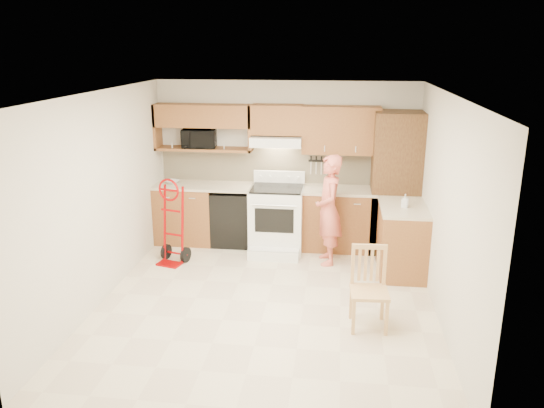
% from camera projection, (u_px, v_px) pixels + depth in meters
% --- Properties ---
extents(floor, '(4.00, 4.50, 0.02)m').
position_uv_depth(floor, '(267.00, 303.00, 6.51)').
color(floor, beige).
rests_on(floor, ground).
extents(ceiling, '(4.00, 4.50, 0.02)m').
position_uv_depth(ceiling, '(266.00, 93.00, 5.79)').
color(ceiling, white).
rests_on(ceiling, ground).
extents(wall_back, '(4.00, 0.02, 2.50)m').
position_uv_depth(wall_back, '(286.00, 163.00, 8.30)').
color(wall_back, beige).
rests_on(wall_back, ground).
extents(wall_front, '(4.00, 0.02, 2.50)m').
position_uv_depth(wall_front, '(226.00, 290.00, 4.00)').
color(wall_front, beige).
rests_on(wall_front, ground).
extents(wall_left, '(0.02, 4.50, 2.50)m').
position_uv_depth(wall_left, '(100.00, 198.00, 6.39)').
color(wall_left, beige).
rests_on(wall_left, ground).
extents(wall_right, '(0.02, 4.50, 2.50)m').
position_uv_depth(wall_right, '(446.00, 210.00, 5.91)').
color(wall_right, beige).
rests_on(wall_right, ground).
extents(backsplash, '(3.92, 0.03, 0.55)m').
position_uv_depth(backsplash, '(286.00, 166.00, 8.29)').
color(backsplash, beige).
rests_on(backsplash, wall_back).
extents(lower_cab_left, '(0.90, 0.60, 0.90)m').
position_uv_depth(lower_cab_left, '(186.00, 214.00, 8.42)').
color(lower_cab_left, brown).
rests_on(lower_cab_left, ground).
extents(dishwasher, '(0.60, 0.60, 0.85)m').
position_uv_depth(dishwasher, '(233.00, 217.00, 8.33)').
color(dishwasher, black).
rests_on(dishwasher, ground).
extents(lower_cab_right, '(1.14, 0.60, 0.90)m').
position_uv_depth(lower_cab_right, '(338.00, 220.00, 8.13)').
color(lower_cab_right, brown).
rests_on(lower_cab_right, ground).
extents(countertop_left, '(1.50, 0.63, 0.04)m').
position_uv_depth(countertop_left, '(203.00, 186.00, 8.25)').
color(countertop_left, beige).
rests_on(countertop_left, lower_cab_left).
extents(countertop_right, '(1.14, 0.63, 0.04)m').
position_uv_depth(countertop_right, '(339.00, 190.00, 8.00)').
color(countertop_right, beige).
rests_on(countertop_right, lower_cab_right).
extents(cab_return_right, '(0.60, 1.00, 0.90)m').
position_uv_depth(cab_return_right, '(402.00, 241.00, 7.27)').
color(cab_return_right, brown).
rests_on(cab_return_right, ground).
extents(countertop_return, '(0.63, 1.00, 0.04)m').
position_uv_depth(countertop_return, '(404.00, 208.00, 7.13)').
color(countertop_return, beige).
rests_on(countertop_return, cab_return_right).
extents(pantry_tall, '(0.70, 0.60, 2.10)m').
position_uv_depth(pantry_tall, '(395.00, 183.00, 7.86)').
color(pantry_tall, brown).
rests_on(pantry_tall, ground).
extents(upper_cab_left, '(1.50, 0.33, 0.34)m').
position_uv_depth(upper_cab_left, '(203.00, 116.00, 8.07)').
color(upper_cab_left, brown).
rests_on(upper_cab_left, wall_back).
extents(upper_shelf_mw, '(1.50, 0.33, 0.04)m').
position_uv_depth(upper_shelf_mw, '(204.00, 149.00, 8.22)').
color(upper_shelf_mw, brown).
rests_on(upper_shelf_mw, wall_back).
extents(upper_cab_center, '(0.76, 0.33, 0.44)m').
position_uv_depth(upper_cab_center, '(277.00, 119.00, 7.95)').
color(upper_cab_center, brown).
rests_on(upper_cab_center, wall_back).
extents(upper_cab_right, '(1.14, 0.33, 0.70)m').
position_uv_depth(upper_cab_right, '(341.00, 130.00, 7.87)').
color(upper_cab_right, brown).
rests_on(upper_cab_right, wall_back).
extents(range_hood, '(0.76, 0.46, 0.14)m').
position_uv_depth(range_hood, '(277.00, 141.00, 7.97)').
color(range_hood, white).
rests_on(range_hood, wall_back).
extents(knife_strip, '(0.40, 0.05, 0.29)m').
position_uv_depth(knife_strip, '(321.00, 165.00, 8.18)').
color(knife_strip, black).
rests_on(knife_strip, backsplash).
extents(microwave, '(0.55, 0.40, 0.29)m').
position_uv_depth(microwave, '(199.00, 138.00, 8.18)').
color(microwave, black).
rests_on(microwave, upper_shelf_mw).
extents(range, '(0.78, 1.03, 1.16)m').
position_uv_depth(range, '(276.00, 214.00, 7.97)').
color(range, white).
rests_on(range, ground).
extents(person, '(0.48, 0.63, 1.57)m').
position_uv_depth(person, '(329.00, 210.00, 7.48)').
color(person, '#DA6453').
rests_on(person, ground).
extents(hand_truck, '(0.53, 0.51, 1.12)m').
position_uv_depth(hand_truck, '(171.00, 226.00, 7.53)').
color(hand_truck, '#9A0304').
rests_on(hand_truck, ground).
extents(dining_chair, '(0.43, 0.47, 0.91)m').
position_uv_depth(dining_chair, '(369.00, 289.00, 5.82)').
color(dining_chair, '#D9B474').
rests_on(dining_chair, ground).
extents(soap_bottle, '(0.10, 0.10, 0.18)m').
position_uv_depth(soap_bottle, '(405.00, 201.00, 7.06)').
color(soap_bottle, white).
rests_on(soap_bottle, countertop_return).
extents(bowl, '(0.27, 0.27, 0.05)m').
position_uv_depth(bowl, '(172.00, 182.00, 8.29)').
color(bowl, white).
rests_on(bowl, countertop_left).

